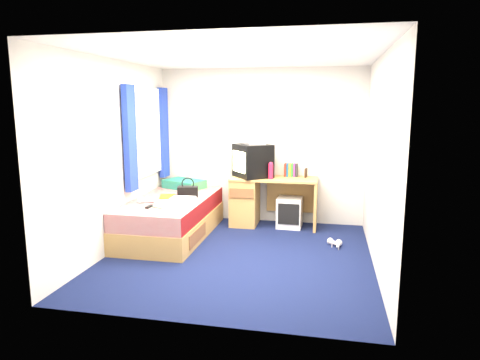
% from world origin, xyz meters
% --- Properties ---
extents(ground, '(3.40, 3.40, 0.00)m').
position_xyz_m(ground, '(0.00, 0.00, 0.00)').
color(ground, '#0C1438').
rests_on(ground, ground).
extents(room_shell, '(3.40, 3.40, 3.40)m').
position_xyz_m(room_shell, '(0.00, 0.00, 1.45)').
color(room_shell, white).
rests_on(room_shell, ground).
extents(bed, '(1.01, 2.00, 0.54)m').
position_xyz_m(bed, '(-1.10, 0.63, 0.27)').
color(bed, tan).
rests_on(bed, ground).
extents(pillow, '(0.71, 0.59, 0.13)m').
position_xyz_m(pillow, '(-1.17, 1.39, 0.61)').
color(pillow, '#166292').
rests_on(pillow, bed).
extents(desk, '(1.30, 0.55, 0.75)m').
position_xyz_m(desk, '(-0.02, 1.44, 0.41)').
color(desk, tan).
rests_on(desk, ground).
extents(storage_cube, '(0.38, 0.38, 0.46)m').
position_xyz_m(storage_cube, '(0.50, 1.41, 0.23)').
color(storage_cube, white).
rests_on(storage_cube, ground).
extents(crt_tv, '(0.68, 0.68, 0.50)m').
position_xyz_m(crt_tv, '(-0.08, 1.44, 1.00)').
color(crt_tv, black).
rests_on(crt_tv, desk).
extents(vcr, '(0.43, 0.46, 0.07)m').
position_xyz_m(vcr, '(-0.08, 1.44, 1.29)').
color(vcr, silver).
rests_on(vcr, crt_tv).
extents(book_row, '(0.20, 0.13, 0.20)m').
position_xyz_m(book_row, '(0.49, 1.60, 0.85)').
color(book_row, maroon).
rests_on(book_row, desk).
extents(picture_frame, '(0.04, 0.12, 0.14)m').
position_xyz_m(picture_frame, '(0.72, 1.56, 0.82)').
color(picture_frame, black).
rests_on(picture_frame, desk).
extents(pink_water_bottle, '(0.08, 0.08, 0.23)m').
position_xyz_m(pink_water_bottle, '(0.21, 1.30, 0.86)').
color(pink_water_bottle, '#C21B3D').
rests_on(pink_water_bottle, desk).
extents(aerosol_can, '(0.07, 0.07, 0.20)m').
position_xyz_m(aerosol_can, '(0.13, 1.47, 0.85)').
color(aerosol_can, white).
rests_on(aerosol_can, desk).
extents(handbag, '(0.32, 0.23, 0.28)m').
position_xyz_m(handbag, '(-0.92, 0.82, 0.62)').
color(handbag, black).
rests_on(handbag, bed).
extents(towel, '(0.31, 0.26, 0.10)m').
position_xyz_m(towel, '(-0.81, 0.28, 0.59)').
color(towel, white).
rests_on(towel, bed).
extents(magazine, '(0.29, 0.33, 0.01)m').
position_xyz_m(magazine, '(-1.20, 0.73, 0.55)').
color(magazine, '#FCFE1C').
rests_on(magazine, bed).
extents(water_bottle, '(0.21, 0.15, 0.07)m').
position_xyz_m(water_bottle, '(-1.34, 0.31, 0.58)').
color(water_bottle, silver).
rests_on(water_bottle, bed).
extents(colour_swatch_fan, '(0.22, 0.15, 0.01)m').
position_xyz_m(colour_swatch_fan, '(-1.08, 0.09, 0.55)').
color(colour_swatch_fan, orange).
rests_on(colour_swatch_fan, bed).
extents(remote_control, '(0.05, 0.16, 0.02)m').
position_xyz_m(remote_control, '(-1.19, 0.08, 0.55)').
color(remote_control, black).
rests_on(remote_control, bed).
extents(window_assembly, '(0.11, 1.42, 1.40)m').
position_xyz_m(window_assembly, '(-1.55, 0.90, 1.42)').
color(window_assembly, silver).
rests_on(window_assembly, room_shell).
extents(white_heels, '(0.20, 0.30, 0.09)m').
position_xyz_m(white_heels, '(1.18, 0.58, 0.04)').
color(white_heels, silver).
rests_on(white_heels, ground).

